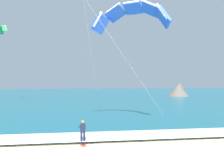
% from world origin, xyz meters
% --- Properties ---
extents(sea, '(200.00, 120.00, 0.20)m').
position_xyz_m(sea, '(0.00, 72.08, 0.10)').
color(sea, '#146075').
rests_on(sea, ground).
extents(surf_foam, '(200.00, 3.18, 0.04)m').
position_xyz_m(surf_foam, '(0.00, 13.08, 0.22)').
color(surf_foam, white).
rests_on(surf_foam, sea).
extents(surfboard, '(0.53, 1.43, 0.09)m').
position_xyz_m(surfboard, '(-2.04, 11.57, 0.03)').
color(surfboard, '#E04C38').
rests_on(surfboard, ground).
extents(kitesurfer, '(0.55, 0.54, 1.69)m').
position_xyz_m(kitesurfer, '(-2.05, 11.58, 0.94)').
color(kitesurfer, '#191E38').
rests_on(kitesurfer, ground).
extents(kite_primary, '(8.40, 9.50, 11.26)m').
position_xyz_m(kite_primary, '(3.18, 19.09, 11.17)').
color(kite_primary, blue).
extents(kite_distant, '(2.39, 4.22, 1.52)m').
position_xyz_m(kite_distant, '(-16.67, 49.17, 15.21)').
color(kite_distant, green).
extents(headland_right, '(6.35, 6.43, 3.98)m').
position_xyz_m(headland_right, '(26.84, 61.13, 1.79)').
color(headland_right, '#665B51').
rests_on(headland_right, ground).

